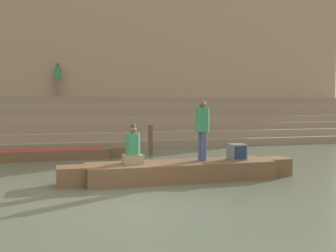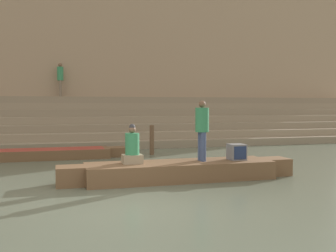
{
  "view_description": "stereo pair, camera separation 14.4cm",
  "coord_description": "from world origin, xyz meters",
  "px_view_note": "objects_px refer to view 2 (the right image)",
  "views": [
    {
      "loc": [
        -1.39,
        -7.73,
        1.99
      ],
      "look_at": [
        1.89,
        3.37,
        1.38
      ],
      "focal_mm": 42.0,
      "sensor_mm": 36.0,
      "label": 1
    },
    {
      "loc": [
        -1.25,
        -7.77,
        1.99
      ],
      "look_at": [
        1.89,
        3.37,
        1.38
      ],
      "focal_mm": 42.0,
      "sensor_mm": 36.0,
      "label": 2
    }
  ],
  "objects_px": {
    "person_standing": "(202,127)",
    "tv_set": "(237,152)",
    "moored_boat_shore": "(45,154)",
    "person_on_steps": "(60,77)",
    "mooring_post": "(152,140)",
    "rowboat_main": "(180,170)",
    "person_rowing": "(132,148)"
  },
  "relations": [
    {
      "from": "rowboat_main",
      "to": "person_rowing",
      "type": "height_order",
      "value": "person_rowing"
    },
    {
      "from": "moored_boat_shore",
      "to": "mooring_post",
      "type": "xyz_separation_m",
      "value": [
        4.12,
        0.12,
        0.4
      ]
    },
    {
      "from": "mooring_post",
      "to": "person_rowing",
      "type": "bearing_deg",
      "value": -108.61
    },
    {
      "from": "mooring_post",
      "to": "moored_boat_shore",
      "type": "bearing_deg",
      "value": -178.38
    },
    {
      "from": "rowboat_main",
      "to": "person_standing",
      "type": "relative_size",
      "value": 3.92
    },
    {
      "from": "tv_set",
      "to": "mooring_post",
      "type": "bearing_deg",
      "value": 99.17
    },
    {
      "from": "person_on_steps",
      "to": "moored_boat_shore",
      "type": "bearing_deg",
      "value": 10.45
    },
    {
      "from": "mooring_post",
      "to": "rowboat_main",
      "type": "bearing_deg",
      "value": -95.39
    },
    {
      "from": "moored_boat_shore",
      "to": "person_on_steps",
      "type": "relative_size",
      "value": 3.35
    },
    {
      "from": "tv_set",
      "to": "person_on_steps",
      "type": "distance_m",
      "value": 13.33
    },
    {
      "from": "rowboat_main",
      "to": "person_rowing",
      "type": "distance_m",
      "value": 1.43
    },
    {
      "from": "person_rowing",
      "to": "mooring_post",
      "type": "xyz_separation_m",
      "value": [
        1.79,
        5.32,
        -0.28
      ]
    },
    {
      "from": "rowboat_main",
      "to": "person_rowing",
      "type": "xyz_separation_m",
      "value": [
        -1.28,
        0.07,
        0.62
      ]
    },
    {
      "from": "person_standing",
      "to": "tv_set",
      "type": "xyz_separation_m",
      "value": [
        1.0,
        -0.08,
        -0.72
      ]
    },
    {
      "from": "tv_set",
      "to": "moored_boat_shore",
      "type": "relative_size",
      "value": 0.07
    },
    {
      "from": "moored_boat_shore",
      "to": "person_on_steps",
      "type": "bearing_deg",
      "value": 88.91
    },
    {
      "from": "person_standing",
      "to": "person_rowing",
      "type": "height_order",
      "value": "person_standing"
    },
    {
      "from": "moored_boat_shore",
      "to": "mooring_post",
      "type": "distance_m",
      "value": 4.15
    },
    {
      "from": "person_standing",
      "to": "rowboat_main",
      "type": "bearing_deg",
      "value": 170.89
    },
    {
      "from": "person_standing",
      "to": "moored_boat_shore",
      "type": "xyz_separation_m",
      "value": [
        -4.25,
        5.23,
        -1.22
      ]
    },
    {
      "from": "moored_boat_shore",
      "to": "mooring_post",
      "type": "height_order",
      "value": "mooring_post"
    },
    {
      "from": "person_rowing",
      "to": "tv_set",
      "type": "bearing_deg",
      "value": 8.39
    },
    {
      "from": "person_standing",
      "to": "mooring_post",
      "type": "height_order",
      "value": "person_standing"
    },
    {
      "from": "person_rowing",
      "to": "person_standing",
      "type": "bearing_deg",
      "value": 9.69
    },
    {
      "from": "mooring_post",
      "to": "person_on_steps",
      "type": "height_order",
      "value": "person_on_steps"
    },
    {
      "from": "person_rowing",
      "to": "moored_boat_shore",
      "type": "distance_m",
      "value": 5.74
    },
    {
      "from": "person_rowing",
      "to": "mooring_post",
      "type": "bearing_deg",
      "value": 81.95
    },
    {
      "from": "person_rowing",
      "to": "tv_set",
      "type": "height_order",
      "value": "person_rowing"
    },
    {
      "from": "person_rowing",
      "to": "person_on_steps",
      "type": "xyz_separation_m",
      "value": [
        -1.68,
        12.09,
        2.63
      ]
    },
    {
      "from": "rowboat_main",
      "to": "tv_set",
      "type": "bearing_deg",
      "value": 1.72
    },
    {
      "from": "person_standing",
      "to": "person_rowing",
      "type": "xyz_separation_m",
      "value": [
        -1.92,
        0.03,
        -0.53
      ]
    },
    {
      "from": "tv_set",
      "to": "person_standing",
      "type": "bearing_deg",
      "value": 172.82
    }
  ]
}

